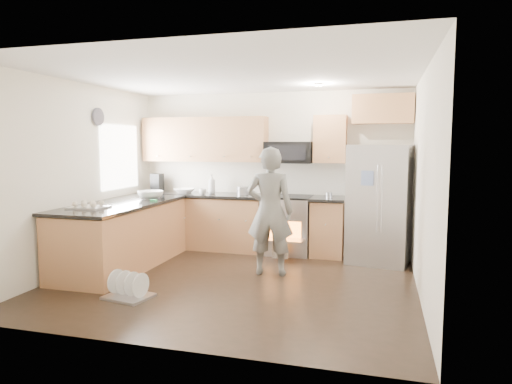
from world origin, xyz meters
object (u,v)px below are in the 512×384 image
(stove_range, at_px, (287,211))
(refrigerator, at_px, (379,204))
(person, at_px, (270,211))
(dish_rack, at_px, (129,291))

(stove_range, relative_size, refrigerator, 1.03)
(stove_range, relative_size, person, 1.04)
(refrigerator, relative_size, person, 1.01)
(stove_range, bearing_deg, dish_rack, -116.74)
(stove_range, height_order, dish_rack, stove_range)
(refrigerator, distance_m, dish_rack, 3.70)
(stove_range, distance_m, refrigerator, 1.45)
(dish_rack, bearing_deg, refrigerator, 40.88)
(person, height_order, dish_rack, person)
(stove_range, xyz_separation_m, refrigerator, (1.42, -0.24, 0.20))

